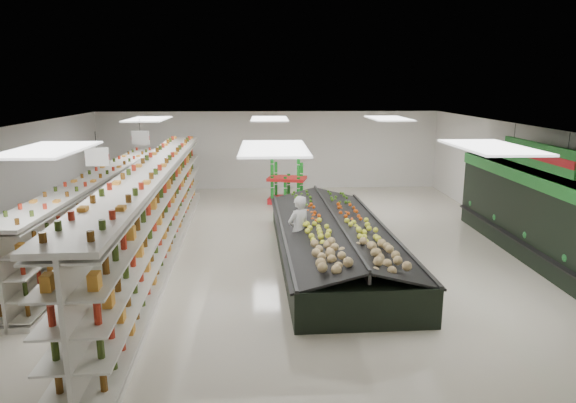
{
  "coord_description": "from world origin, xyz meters",
  "views": [
    {
      "loc": [
        -0.16,
        -13.22,
        4.3
      ],
      "look_at": [
        0.44,
        0.01,
        1.25
      ],
      "focal_mm": 32.0,
      "sensor_mm": 36.0,
      "label": 1
    }
  ],
  "objects_px": {
    "gondola_left": "(101,211)",
    "shopper_background": "(167,196)",
    "gondola_center": "(156,215)",
    "shopper_main": "(299,230)",
    "produce_island": "(334,240)",
    "soda_endcap": "(287,181)"
  },
  "relations": [
    {
      "from": "gondola_left",
      "to": "shopper_background",
      "type": "relative_size",
      "value": 5.92
    },
    {
      "from": "gondola_center",
      "to": "shopper_main",
      "type": "distance_m",
      "value": 3.65
    },
    {
      "from": "produce_island",
      "to": "shopper_main",
      "type": "bearing_deg",
      "value": -163.79
    },
    {
      "from": "gondola_left",
      "to": "produce_island",
      "type": "bearing_deg",
      "value": -16.08
    },
    {
      "from": "produce_island",
      "to": "soda_endcap",
      "type": "distance_m",
      "value": 6.4
    },
    {
      "from": "produce_island",
      "to": "soda_endcap",
      "type": "height_order",
      "value": "soda_endcap"
    },
    {
      "from": "gondola_left",
      "to": "produce_island",
      "type": "height_order",
      "value": "gondola_left"
    },
    {
      "from": "shopper_main",
      "to": "shopper_background",
      "type": "relative_size",
      "value": 0.92
    },
    {
      "from": "gondola_left",
      "to": "shopper_main",
      "type": "distance_m",
      "value": 5.72
    },
    {
      "from": "gondola_left",
      "to": "shopper_background",
      "type": "xyz_separation_m",
      "value": [
        1.5,
        1.59,
        0.05
      ]
    },
    {
      "from": "gondola_left",
      "to": "shopper_background",
      "type": "bearing_deg",
      "value": 47.13
    },
    {
      "from": "gondola_left",
      "to": "gondola_center",
      "type": "distance_m",
      "value": 2.21
    },
    {
      "from": "soda_endcap",
      "to": "gondola_left",
      "type": "bearing_deg",
      "value": -139.87
    },
    {
      "from": "gondola_center",
      "to": "soda_endcap",
      "type": "distance_m",
      "value": 6.81
    },
    {
      "from": "gondola_center",
      "to": "soda_endcap",
      "type": "relative_size",
      "value": 7.88
    },
    {
      "from": "gondola_left",
      "to": "shopper_main",
      "type": "bearing_deg",
      "value": -21.11
    },
    {
      "from": "gondola_center",
      "to": "shopper_main",
      "type": "xyz_separation_m",
      "value": [
        3.55,
        -0.79,
        -0.22
      ]
    },
    {
      "from": "shopper_main",
      "to": "gondola_center",
      "type": "bearing_deg",
      "value": -48.17
    },
    {
      "from": "gondola_center",
      "to": "shopper_main",
      "type": "height_order",
      "value": "gondola_center"
    },
    {
      "from": "gondola_center",
      "to": "shopper_main",
      "type": "relative_size",
      "value": 7.94
    },
    {
      "from": "gondola_left",
      "to": "soda_endcap",
      "type": "bearing_deg",
      "value": 40.59
    },
    {
      "from": "gondola_left",
      "to": "produce_island",
      "type": "relative_size",
      "value": 1.41
    }
  ]
}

